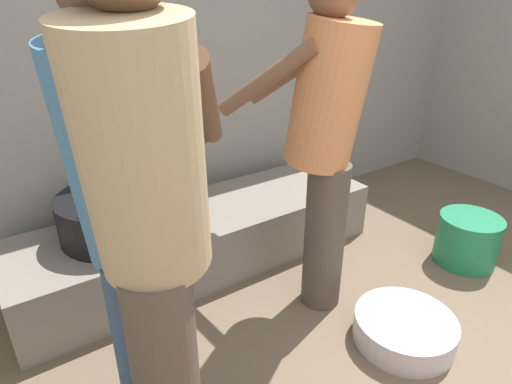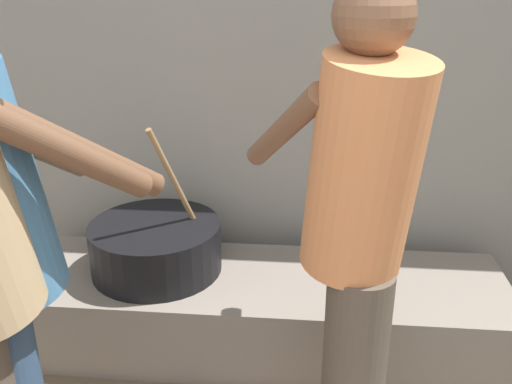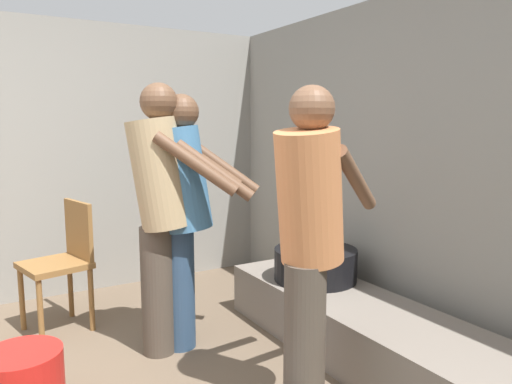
{
  "view_description": "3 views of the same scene",
  "coord_description": "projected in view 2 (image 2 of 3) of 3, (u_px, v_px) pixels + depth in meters",
  "views": [
    {
      "loc": [
        -1.22,
        0.2,
        1.47
      ],
      "look_at": [
        -0.37,
        1.45,
        0.77
      ],
      "focal_mm": 29.96,
      "sensor_mm": 36.0,
      "label": 1
    },
    {
      "loc": [
        -0.1,
        0.07,
        1.6
      ],
      "look_at": [
        -0.23,
        1.52,
        1.0
      ],
      "focal_mm": 39.32,
      "sensor_mm": 36.0,
      "label": 2
    },
    {
      "loc": [
        1.85,
        0.2,
        1.41
      ],
      "look_at": [
        -0.54,
        1.6,
        1.02
      ],
      "focal_mm": 34.06,
      "sensor_mm": 36.0,
      "label": 3
    }
  ],
  "objects": [
    {
      "name": "cook_in_orange_shirt",
      "position": [
        359.0,
        224.0,
        1.6
      ],
      "size": [
        0.59,
        0.73,
        1.59
      ],
      "color": "#4C4238",
      "rests_on": "ground_plane"
    },
    {
      "name": "hearth_ledge",
      "position": [
        263.0,
        310.0,
        2.48
      ],
      "size": [
        2.09,
        0.6,
        0.34
      ],
      "primitive_type": "cube",
      "color": "slate",
      "rests_on": "ground_plane"
    },
    {
      "name": "block_enclosure_rear",
      "position": [
        329.0,
        76.0,
        2.58
      ],
      "size": [
        5.03,
        0.2,
        2.23
      ],
      "primitive_type": "cube",
      "color": "gray",
      "rests_on": "ground_plane"
    },
    {
      "name": "cooking_pot_main",
      "position": [
        156.0,
        246.0,
        2.44
      ],
      "size": [
        0.57,
        0.57,
        0.67
      ],
      "color": "black",
      "rests_on": "hearth_ledge"
    }
  ]
}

